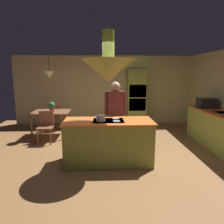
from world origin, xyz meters
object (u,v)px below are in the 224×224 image
object	(u,v)px
potted_plant_on_table	(52,106)
microwave_on_counter	(206,103)
person_at_island	(115,112)
dining_table	(51,114)
cooking_pot_on_cooktop	(101,118)
oven_tower	(136,98)
cup_on_table	(46,111)
kitchen_island	(109,142)
chair_by_back_wall	(56,115)
chair_facing_island	(46,125)

from	to	relation	value
potted_plant_on_table	microwave_on_counter	bearing A→B (deg)	-6.39
person_at_island	dining_table	bearing A→B (deg)	143.33
dining_table	cooking_pot_on_cooktop	world-z (taller)	cooking_pot_on_cooktop
cooking_pot_on_cooktop	oven_tower	bearing A→B (deg)	69.52
person_at_island	cup_on_table	size ratio (longest dim) A/B	18.96
cup_on_table	kitchen_island	bearing A→B (deg)	-46.35
potted_plant_on_table	cooking_pot_on_cooktop	world-z (taller)	cooking_pot_on_cooktop
oven_tower	cup_on_table	bearing A→B (deg)	-154.72
person_at_island	cooking_pot_on_cooktop	distance (m)	0.89
kitchen_island	chair_by_back_wall	distance (m)	3.25
cooking_pot_on_cooktop	cup_on_table	bearing A→B (deg)	129.09
dining_table	chair_facing_island	size ratio (longest dim) A/B	1.28
kitchen_island	microwave_on_counter	world-z (taller)	microwave_on_counter
chair_facing_island	potted_plant_on_table	xyz separation A→B (m)	(0.04, 0.59, 0.42)
person_at_island	cooking_pot_on_cooktop	bearing A→B (deg)	-112.94
person_at_island	potted_plant_on_table	distance (m)	2.28
dining_table	person_at_island	distance (m)	2.38
potted_plant_on_table	cooking_pot_on_cooktop	size ratio (longest dim) A/B	1.67
kitchen_island	potted_plant_on_table	world-z (taller)	potted_plant_on_table
person_at_island	cup_on_table	world-z (taller)	person_at_island
microwave_on_counter	cooking_pot_on_cooktop	world-z (taller)	microwave_on_counter
chair_by_back_wall	person_at_island	bearing A→B (deg)	132.34
oven_tower	cooking_pot_on_cooktop	xyz separation A→B (m)	(-1.26, -3.37, -0.02)
person_at_island	kitchen_island	bearing A→B (deg)	-105.21
oven_tower	chair_by_back_wall	world-z (taller)	oven_tower
kitchen_island	chair_facing_island	world-z (taller)	kitchen_island
person_at_island	chair_facing_island	world-z (taller)	person_at_island
chair_by_back_wall	dining_table	bearing A→B (deg)	90.00
cup_on_table	microwave_on_counter	world-z (taller)	microwave_on_counter
chair_by_back_wall	potted_plant_on_table	bearing A→B (deg)	93.00
oven_tower	microwave_on_counter	size ratio (longest dim) A/B	4.46
chair_by_back_wall	potted_plant_on_table	distance (m)	0.85
chair_by_back_wall	cooking_pot_on_cooktop	size ratio (longest dim) A/B	4.83
cup_on_table	microwave_on_counter	distance (m)	4.65
kitchen_island	chair_facing_island	bearing A→B (deg)	139.85
dining_table	microwave_on_counter	size ratio (longest dim) A/B	2.42
dining_table	cooking_pot_on_cooktop	distance (m)	2.73
oven_tower	cooking_pot_on_cooktop	bearing A→B (deg)	-110.48
dining_table	chair_by_back_wall	bearing A→B (deg)	90.00
chair_facing_island	microwave_on_counter	distance (m)	4.58
person_at_island	microwave_on_counter	distance (m)	2.78
person_at_island	oven_tower	bearing A→B (deg)	70.33
chair_facing_island	cooking_pot_on_cooktop	bearing A→B (deg)	-45.44
oven_tower	potted_plant_on_table	xyz separation A→B (m)	(-2.76, -1.22, -0.10)
oven_tower	person_at_island	size ratio (longest dim) A/B	1.20
oven_tower	person_at_island	world-z (taller)	oven_tower
person_at_island	chair_facing_island	bearing A→B (deg)	158.59
chair_facing_island	person_at_island	bearing A→B (deg)	-21.41
potted_plant_on_table	dining_table	bearing A→B (deg)	117.93
dining_table	cup_on_table	distance (m)	0.28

